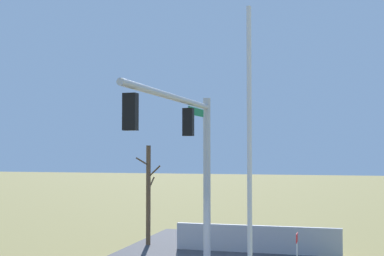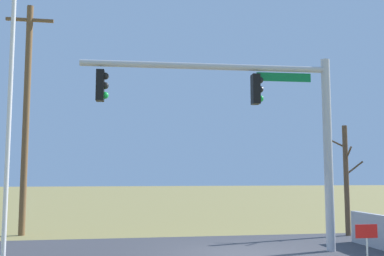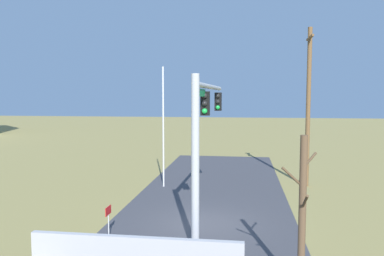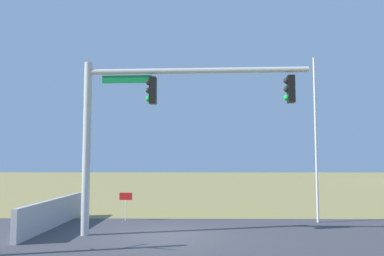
# 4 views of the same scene
# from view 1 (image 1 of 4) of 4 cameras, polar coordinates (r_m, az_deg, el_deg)

# --- Properties ---
(sidewalk_corner) EXTENTS (6.00, 6.00, 0.01)m
(sidewalk_corner) POSITION_cam_1_polar(r_m,az_deg,el_deg) (21.89, 2.24, -13.31)
(sidewalk_corner) COLOR #B7B5AD
(sidewalk_corner) RESTS_ON ground_plane
(retaining_fence) EXTENTS (0.20, 6.70, 1.10)m
(retaining_fence) POSITION_cam_1_polar(r_m,az_deg,el_deg) (22.21, 6.94, -11.71)
(retaining_fence) COLOR #A8A8AD
(retaining_fence) RESTS_ON ground_plane
(signal_mast) EXTENTS (8.01, 0.61, 6.16)m
(signal_mast) POSITION_cam_1_polar(r_m,az_deg,el_deg) (18.37, -0.31, -1.62)
(signal_mast) COLOR #B2B5BA
(signal_mast) RESTS_ON ground_plane
(flagpole) EXTENTS (0.10, 0.10, 7.12)m
(flagpole) POSITION_cam_1_polar(r_m,az_deg,el_deg) (11.06, 6.17, -5.25)
(flagpole) COLOR silver
(flagpole) RESTS_ON ground_plane
(bare_tree) EXTENTS (1.27, 1.02, 4.37)m
(bare_tree) POSITION_cam_1_polar(r_m,az_deg,el_deg) (23.78, -4.68, -7.00)
(bare_tree) COLOR brown
(bare_tree) RESTS_ON ground_plane
(open_sign) EXTENTS (0.56, 0.04, 1.22)m
(open_sign) POSITION_cam_1_polar(r_m,az_deg,el_deg) (19.48, 11.15, -11.91)
(open_sign) COLOR silver
(open_sign) RESTS_ON ground_plane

